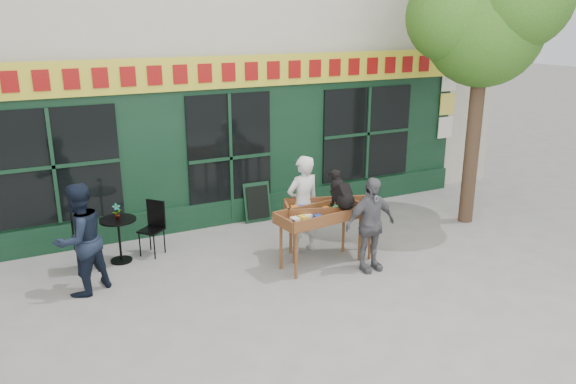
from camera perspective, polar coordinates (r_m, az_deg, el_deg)
name	(u,v)px	position (r m, az deg, el deg)	size (l,w,h in m)	color
ground	(283,266)	(9.45, -0.56, -7.52)	(80.00, 80.00, 0.00)	slate
street_tree	(485,10)	(11.44, 19.39, 17.07)	(3.05, 2.90, 5.60)	#382619
book_cart_center	(322,218)	(9.21, 3.43, -2.69)	(1.56, 0.79, 0.99)	brown
dog	(342,189)	(9.20, 5.52, 0.30)	(0.34, 0.60, 0.60)	black
woman	(303,204)	(9.73, 1.53, -1.27)	(0.63, 0.42, 1.74)	silver
book_cart_right	(330,211)	(9.55, 4.33, -1.97)	(1.62, 1.07, 0.99)	brown
man_right	(370,225)	(9.13, 8.36, -3.29)	(0.92, 0.38, 1.57)	#55555A
bistro_table	(119,231)	(9.83, -16.81, -3.86)	(0.60, 0.60, 0.76)	black
bistro_chair_left	(79,239)	(9.67, -20.44, -4.49)	(0.39, 0.38, 0.95)	black
bistro_chair_right	(154,223)	(10.03, -13.47, -3.07)	(0.51, 0.51, 0.95)	black
potted_plant	(117,211)	(9.71, -16.99, -1.90)	(0.14, 0.10, 0.27)	gray
man_left	(80,239)	(8.80, -20.40, -4.54)	(0.83, 0.65, 1.71)	black
chalkboard	(258,202)	(11.36, -3.11, -1.04)	(0.56, 0.21, 0.79)	black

